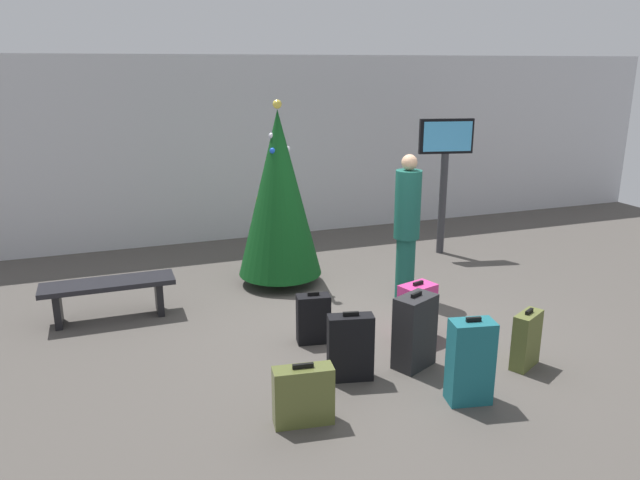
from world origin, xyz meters
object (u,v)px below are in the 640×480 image
(suitcase_0, at_px, (470,362))
(suitcase_6, at_px, (415,332))
(flight_info_kiosk, at_px, (445,161))
(suitcase_4, at_px, (417,311))
(suitcase_1, at_px, (526,340))
(holiday_tree, at_px, (279,194))
(suitcase_5, at_px, (313,319))
(suitcase_2, at_px, (303,396))
(traveller_0, at_px, (407,224))
(waiting_bench, at_px, (109,291))
(suitcase_3, at_px, (350,347))

(suitcase_0, xyz_separation_m, suitcase_6, (-0.15, 0.77, -0.01))
(flight_info_kiosk, xyz_separation_m, suitcase_4, (-1.94, -2.74, -1.20))
(suitcase_0, xyz_separation_m, suitcase_1, (0.92, 0.38, -0.10))
(holiday_tree, height_order, suitcase_4, holiday_tree)
(suitcase_0, distance_m, suitcase_4, 1.40)
(suitcase_5, relative_size, suitcase_6, 0.74)
(flight_info_kiosk, height_order, suitcase_1, flight_info_kiosk)
(suitcase_4, height_order, suitcase_6, suitcase_6)
(holiday_tree, xyz_separation_m, suitcase_0, (0.74, -3.62, -0.89))
(suitcase_0, relative_size, suitcase_2, 1.47)
(suitcase_2, distance_m, suitcase_5, 1.60)
(flight_info_kiosk, bearing_deg, suitcase_5, -141.39)
(traveller_0, bearing_deg, suitcase_6, -114.69)
(suitcase_1, bearing_deg, suitcase_2, -175.39)
(suitcase_1, relative_size, suitcase_4, 0.93)
(flight_info_kiosk, distance_m, suitcase_5, 4.13)
(traveller_0, bearing_deg, waiting_bench, 170.76)
(suitcase_0, height_order, suitcase_5, suitcase_0)
(flight_info_kiosk, distance_m, suitcase_3, 4.66)
(traveller_0, bearing_deg, holiday_tree, 141.58)
(flight_info_kiosk, distance_m, suitcase_1, 4.12)
(suitcase_0, xyz_separation_m, suitcase_3, (-0.86, 0.75, -0.06))
(holiday_tree, xyz_separation_m, suitcase_5, (-0.19, -1.96, -1.01))
(suitcase_5, bearing_deg, waiting_bench, 145.38)
(suitcase_5, bearing_deg, suitcase_6, -48.45)
(holiday_tree, relative_size, suitcase_1, 4.06)
(suitcase_3, relative_size, suitcase_6, 0.88)
(suitcase_3, bearing_deg, waiting_bench, 132.70)
(suitcase_0, bearing_deg, suitcase_3, 138.97)
(traveller_0, distance_m, suitcase_3, 2.42)
(suitcase_2, height_order, suitcase_4, suitcase_4)
(waiting_bench, relative_size, suitcase_5, 2.62)
(flight_info_kiosk, xyz_separation_m, waiting_bench, (-5.19, -1.00, -1.15))
(flight_info_kiosk, bearing_deg, traveller_0, -133.07)
(traveller_0, bearing_deg, suitcase_4, -111.23)
(suitcase_1, xyz_separation_m, suitcase_4, (-0.71, 1.00, 0.02))
(flight_info_kiosk, height_order, suitcase_4, flight_info_kiosk)
(suitcase_2, xyz_separation_m, suitcase_3, (0.68, 0.57, 0.07))
(suitcase_4, bearing_deg, flight_info_kiosk, 54.71)
(suitcase_1, distance_m, suitcase_2, 2.47)
(traveller_0, bearing_deg, suitcase_5, -151.51)
(holiday_tree, bearing_deg, suitcase_5, -95.56)
(flight_info_kiosk, height_order, suitcase_0, flight_info_kiosk)
(waiting_bench, xyz_separation_m, suitcase_4, (3.26, -1.74, -0.05))
(suitcase_2, xyz_separation_m, suitcase_5, (0.61, 1.48, 0.01))
(suitcase_0, bearing_deg, traveller_0, 75.48)
(suitcase_1, distance_m, suitcase_4, 1.23)
(traveller_0, distance_m, suitcase_5, 1.95)
(holiday_tree, distance_m, waiting_bench, 2.54)
(flight_info_kiosk, relative_size, suitcase_4, 3.25)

